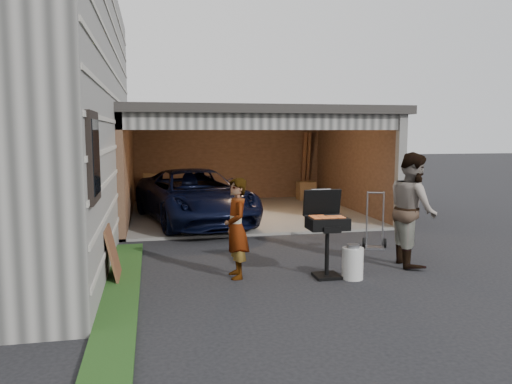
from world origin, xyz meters
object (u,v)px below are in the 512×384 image
at_px(woman, 236,228).
at_px(propane_tank, 353,263).
at_px(man, 412,209).
at_px(hand_truck, 375,237).
at_px(bbq_grill, 327,226).
at_px(plywood_panel, 113,254).
at_px(minivan, 194,198).

distance_m(woman, propane_tank, 1.91).
distance_m(man, hand_truck, 1.50).
relative_size(man, bbq_grill, 1.42).
distance_m(woman, plywood_panel, 1.95).
bearing_deg(minivan, woman, -98.31).
bearing_deg(propane_tank, woman, 165.61).
bearing_deg(woman, bbq_grill, 76.09).
distance_m(plywood_panel, hand_truck, 5.08).
bearing_deg(woman, hand_truck, 112.10).
bearing_deg(woman, man, 89.38).
bearing_deg(man, plywood_panel, 97.85).
distance_m(man, plywood_panel, 5.03).
distance_m(minivan, bbq_grill, 5.24).
relative_size(woman, propane_tank, 3.18).
xyz_separation_m(minivan, woman, (0.27, -4.70, 0.14)).
bearing_deg(propane_tank, minivan, 111.58).
bearing_deg(minivan, man, -65.13).
height_order(minivan, hand_truck, minivan).
distance_m(minivan, man, 5.68).
distance_m(woman, hand_truck, 3.40).
height_order(propane_tank, plywood_panel, plywood_panel).
xyz_separation_m(minivan, plywood_panel, (-1.63, -4.48, -0.23)).
relative_size(minivan, man, 2.41).
relative_size(propane_tank, hand_truck, 0.44).
relative_size(bbq_grill, plywood_panel, 1.61).
bearing_deg(plywood_panel, bbq_grill, -8.44).
relative_size(plywood_panel, hand_truck, 0.76).
xyz_separation_m(woman, hand_truck, (3.03, 1.43, -0.58)).
distance_m(bbq_grill, plywood_panel, 3.36).
relative_size(minivan, hand_truck, 4.18).
distance_m(propane_tank, hand_truck, 2.26).
height_order(woman, hand_truck, woman).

